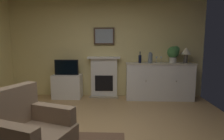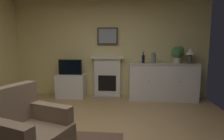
# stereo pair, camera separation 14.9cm
# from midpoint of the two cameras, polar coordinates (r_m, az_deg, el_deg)

# --- Properties ---
(wall_rear) EXTENTS (5.29, 0.06, 2.62)m
(wall_rear) POSITION_cam_midpoint_polar(r_m,az_deg,el_deg) (5.13, -3.12, 6.53)
(wall_rear) COLOR #EAD68C
(wall_rear) RESTS_ON ground_plane
(fireplace_unit) EXTENTS (0.87, 0.30, 1.10)m
(fireplace_unit) POSITION_cam_midpoint_polar(r_m,az_deg,el_deg) (5.08, -3.25, -2.12)
(fireplace_unit) COLOR white
(fireplace_unit) RESTS_ON ground_plane
(framed_picture) EXTENTS (0.55, 0.04, 0.45)m
(framed_picture) POSITION_cam_midpoint_polar(r_m,az_deg,el_deg) (5.05, -3.29, 10.30)
(framed_picture) COLOR #473323
(sideboard_cabinet) EXTENTS (1.73, 0.49, 0.96)m
(sideboard_cabinet) POSITION_cam_midpoint_polar(r_m,az_deg,el_deg) (4.98, 13.40, -3.33)
(sideboard_cabinet) COLOR white
(sideboard_cabinet) RESTS_ON ground_plane
(table_lamp) EXTENTS (0.26, 0.26, 0.40)m
(table_lamp) POSITION_cam_midpoint_polar(r_m,az_deg,el_deg) (5.06, 20.89, 5.16)
(table_lamp) COLOR #4C4742
(table_lamp) RESTS_ON sideboard_cabinet
(wine_bottle) EXTENTS (0.08, 0.08, 0.29)m
(wine_bottle) POSITION_cam_midpoint_polar(r_m,az_deg,el_deg) (4.83, 7.67, 3.46)
(wine_bottle) COLOR black
(wine_bottle) RESTS_ON sideboard_cabinet
(wine_glass_left) EXTENTS (0.07, 0.07, 0.16)m
(wine_glass_left) POSITION_cam_midpoint_polar(r_m,az_deg,el_deg) (4.90, 12.62, 3.57)
(wine_glass_left) COLOR silver
(wine_glass_left) RESTS_ON sideboard_cabinet
(wine_glass_center) EXTENTS (0.07, 0.07, 0.16)m
(wine_glass_center) POSITION_cam_midpoint_polar(r_m,az_deg,el_deg) (4.89, 13.95, 3.52)
(wine_glass_center) COLOR silver
(wine_glass_center) RESTS_ON sideboard_cabinet
(vase_decorative) EXTENTS (0.11, 0.11, 0.28)m
(vase_decorative) POSITION_cam_midpoint_polar(r_m,az_deg,el_deg) (4.81, 10.76, 3.75)
(vase_decorative) COLOR slate
(vase_decorative) RESTS_ON sideboard_cabinet
(tv_cabinet) EXTENTS (0.75, 0.42, 0.63)m
(tv_cabinet) POSITION_cam_midpoint_polar(r_m,az_deg,el_deg) (5.16, -14.29, -4.85)
(tv_cabinet) COLOR white
(tv_cabinet) RESTS_ON ground_plane
(tv_set) EXTENTS (0.62, 0.07, 0.40)m
(tv_set) POSITION_cam_midpoint_polar(r_m,az_deg,el_deg) (5.05, -14.56, 0.79)
(tv_set) COLOR black
(tv_set) RESTS_ON tv_cabinet
(potted_plant_small) EXTENTS (0.30, 0.30, 0.43)m
(potted_plant_small) POSITION_cam_midpoint_polar(r_m,az_deg,el_deg) (5.02, 17.50, 5.04)
(potted_plant_small) COLOR beige
(potted_plant_small) RESTS_ON sideboard_cabinet
(armchair) EXTENTS (1.01, 0.98, 0.92)m
(armchair) POSITION_cam_midpoint_polar(r_m,az_deg,el_deg) (2.58, -25.82, -17.03)
(armchair) COLOR #8C7259
(armchair) RESTS_ON ground_plane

